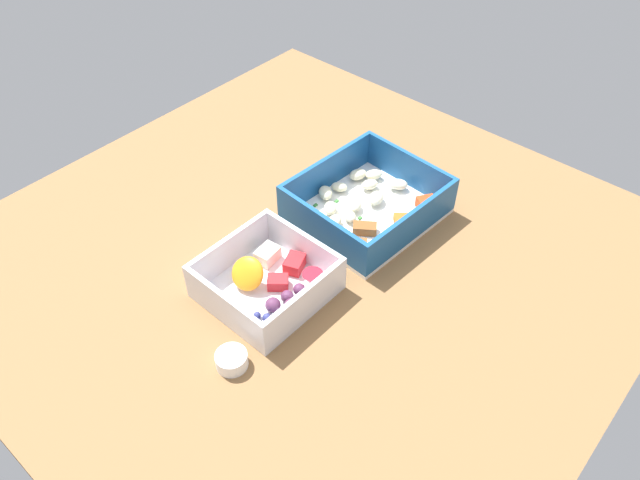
# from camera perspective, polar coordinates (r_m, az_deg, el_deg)

# --- Properties ---
(table_surface) EXTENTS (0.80, 0.80, 0.02)m
(table_surface) POSITION_cam_1_polar(r_m,az_deg,el_deg) (0.81, -1.22, -1.52)
(table_surface) COLOR brown
(table_surface) RESTS_ON ground
(pasta_container) EXTENTS (0.20, 0.17, 0.06)m
(pasta_container) POSITION_cam_1_polar(r_m,az_deg,el_deg) (0.85, 4.33, 3.29)
(pasta_container) COLOR white
(pasta_container) RESTS_ON table_surface
(fruit_bowl) EXTENTS (0.14, 0.14, 0.05)m
(fruit_bowl) POSITION_cam_1_polar(r_m,az_deg,el_deg) (0.75, -4.72, -3.87)
(fruit_bowl) COLOR white
(fruit_bowl) RESTS_ON table_surface
(paper_cup_liner) EXTENTS (0.04, 0.04, 0.02)m
(paper_cup_liner) POSITION_cam_1_polar(r_m,az_deg,el_deg) (0.69, -8.20, -10.96)
(paper_cup_liner) COLOR white
(paper_cup_liner) RESTS_ON table_surface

